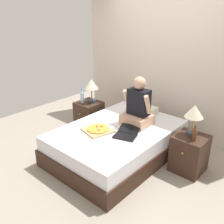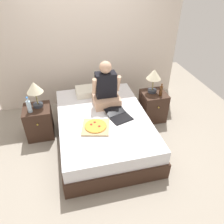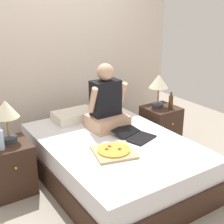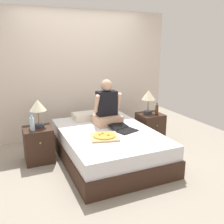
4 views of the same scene
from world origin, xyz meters
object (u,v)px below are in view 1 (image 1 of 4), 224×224
(person_seated, at_px, (138,107))
(beer_bottle, at_px, (194,134))
(water_bottle, at_px, (82,97))
(pizza_box, at_px, (98,130))
(lamp_on_right_nightstand, at_px, (194,114))
(laptop, at_px, (126,134))
(lamp_on_left_nightstand, at_px, (91,86))
(bed, at_px, (117,142))
(nightstand_left, at_px, (89,116))
(nightstand_right, at_px, (189,153))

(person_seated, bearing_deg, beer_bottle, -3.81)
(water_bottle, bearing_deg, pizza_box, -30.18)
(water_bottle, bearing_deg, lamp_on_right_nightstand, 3.73)
(lamp_on_right_nightstand, height_order, laptop, lamp_on_right_nightstand)
(lamp_on_left_nightstand, bearing_deg, laptop, -22.43)
(beer_bottle, height_order, person_seated, person_seated)
(laptop, xyz_separation_m, pizza_box, (-0.42, -0.18, -0.00))
(bed, relative_size, person_seated, 2.68)
(water_bottle, relative_size, lamp_on_right_nightstand, 0.61)
(nightstand_left, distance_m, nightstand_right, 2.10)
(nightstand_left, height_order, lamp_on_right_nightstand, lamp_on_right_nightstand)
(laptop, bearing_deg, pizza_box, -156.60)
(beer_bottle, xyz_separation_m, laptop, (-0.87, -0.37, -0.15))
(bed, distance_m, pizza_box, 0.41)
(bed, height_order, nightstand_left, nightstand_left)
(nightstand_right, xyz_separation_m, pizza_box, (-1.21, -0.65, 0.23))
(bed, bearing_deg, person_seated, 69.07)
(bed, height_order, water_bottle, water_bottle)
(bed, bearing_deg, nightstand_right, 20.00)
(water_bottle, xyz_separation_m, lamp_on_right_nightstand, (2.15, 0.14, 0.22))
(bed, xyz_separation_m, pizza_box, (-0.17, -0.27, 0.27))
(lamp_on_left_nightstand, relative_size, person_seated, 0.58)
(lamp_on_right_nightstand, bearing_deg, nightstand_left, -178.61)
(lamp_on_left_nightstand, relative_size, water_bottle, 1.63)
(nightstand_left, bearing_deg, nightstand_right, 0.00)
(nightstand_left, bearing_deg, water_bottle, -131.65)
(water_bottle, distance_m, laptop, 1.44)
(beer_bottle, distance_m, pizza_box, 1.41)
(nightstand_left, relative_size, nightstand_right, 1.00)
(lamp_on_left_nightstand, height_order, pizza_box, lamp_on_left_nightstand)
(nightstand_left, relative_size, lamp_on_right_nightstand, 1.24)
(nightstand_left, distance_m, person_seated, 1.28)
(bed, bearing_deg, beer_bottle, 14.13)
(lamp_on_right_nightstand, height_order, person_seated, person_seated)
(lamp_on_right_nightstand, bearing_deg, beer_bottle, -56.31)
(nightstand_left, relative_size, beer_bottle, 2.43)
(nightstand_right, relative_size, laptop, 1.14)
(lamp_on_right_nightstand, relative_size, person_seated, 0.58)
(nightstand_left, height_order, person_seated, person_seated)
(person_seated, bearing_deg, bed, -110.93)
(person_seated, bearing_deg, nightstand_left, 178.34)
(lamp_on_right_nightstand, distance_m, beer_bottle, 0.29)
(pizza_box, bearing_deg, nightstand_left, 143.64)
(water_bottle, xyz_separation_m, beer_bottle, (2.25, -0.01, -0.02))
(bed, relative_size, lamp_on_right_nightstand, 4.64)
(bed, relative_size, nightstand_right, 3.74)
(lamp_on_left_nightstand, distance_m, nightstand_right, 2.14)
(water_bottle, height_order, laptop, water_bottle)
(bed, bearing_deg, pizza_box, -121.87)
(beer_bottle, bearing_deg, water_bottle, 179.74)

